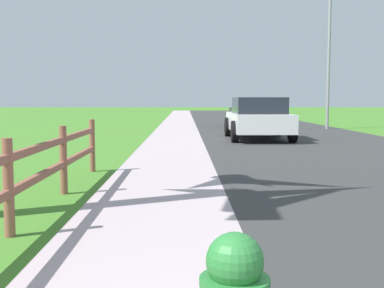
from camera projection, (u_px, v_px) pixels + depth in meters
ground_plane at (196, 126)px, 25.43m from camera, size 120.00×120.00×0.00m
road_asphalt at (257, 124)px, 27.48m from camera, size 7.00×66.00×0.01m
curb_concrete at (143, 124)px, 27.38m from camera, size 6.00×66.00×0.01m
grass_verge at (116, 124)px, 27.35m from camera, size 5.00×66.00×0.00m
rail_fence at (8, 180)px, 4.99m from camera, size 0.11×9.23×1.04m
parked_suv_white at (258, 118)px, 17.29m from camera, size 2.16×4.37×1.50m
parked_car_black at (250, 113)px, 25.25m from camera, size 2.12×4.35×1.46m
street_lamp at (331, 46)px, 22.95m from camera, size 1.17×0.20×6.63m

